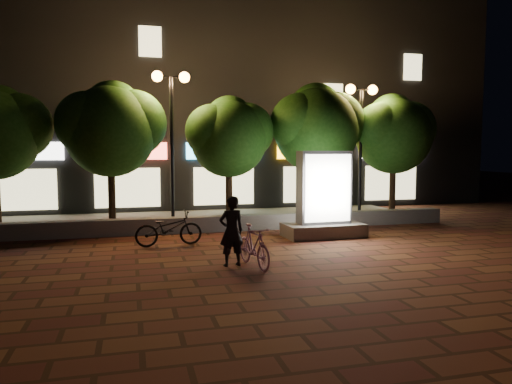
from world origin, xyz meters
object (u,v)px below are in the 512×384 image
object	(u,v)px
tree_mid	(230,134)
ad_kiosk	(324,202)
street_lamp_left	(171,109)
rider	(232,231)
tree_left	(112,126)
scooter_parked	(169,228)
tree_right	(317,125)
street_lamp_right	(361,116)
tree_far_right	(394,131)
scooter_pink	(254,246)

from	to	relation	value
tree_mid	ad_kiosk	distance (m)	4.50
street_lamp_left	rider	bearing A→B (deg)	-82.15
tree_left	scooter_parked	bearing A→B (deg)	-65.98
tree_right	street_lamp_left	distance (m)	5.38
street_lamp_left	street_lamp_right	size ratio (longest dim) A/B	1.04
tree_right	street_lamp_left	xyz separation A→B (m)	(-5.36, -0.26, 0.46)
tree_far_right	scooter_pink	bearing A→B (deg)	-138.47
street_lamp_right	scooter_parked	bearing A→B (deg)	-156.39
tree_left	scooter_parked	size ratio (longest dim) A/B	2.66
tree_mid	ad_kiosk	xyz separation A→B (m)	(2.24, -3.25, -2.16)
scooter_parked	tree_left	bearing A→B (deg)	18.65
street_lamp_left	rider	world-z (taller)	street_lamp_left
scooter_parked	street_lamp_right	bearing A→B (deg)	-71.76
tree_far_right	scooter_pink	distance (m)	10.15
tree_right	scooter_parked	distance (m)	7.40
tree_right	ad_kiosk	size ratio (longest dim) A/B	1.94
ad_kiosk	scooter_parked	size ratio (longest dim) A/B	1.42
tree_mid	tree_far_right	xyz separation A→B (m)	(6.50, 0.00, 0.15)
street_lamp_right	tree_left	bearing A→B (deg)	178.32
tree_far_right	street_lamp_right	size ratio (longest dim) A/B	0.96
scooter_pink	scooter_parked	bearing A→B (deg)	108.93
tree_right	ad_kiosk	bearing A→B (deg)	-108.15
scooter_parked	tree_right	bearing A→B (deg)	-64.07
rider	tree_right	bearing A→B (deg)	-135.00
scooter_parked	rider	bearing A→B (deg)	-161.27
tree_mid	street_lamp_left	bearing A→B (deg)	-172.69
tree_right	scooter_parked	bearing A→B (deg)	-148.70
street_lamp_left	tree_right	bearing A→B (deg)	2.81
scooter_parked	tree_mid	bearing A→B (deg)	-40.30
ad_kiosk	tree_mid	bearing A→B (deg)	124.58
rider	scooter_parked	size ratio (longest dim) A/B	0.87
ad_kiosk	rider	world-z (taller)	ad_kiosk
street_lamp_left	street_lamp_right	bearing A→B (deg)	0.00
tree_left	street_lamp_right	distance (m)	8.96
tree_mid	scooter_parked	size ratio (longest dim) A/B	2.45
street_lamp_right	rider	world-z (taller)	street_lamp_right
street_lamp_left	ad_kiosk	size ratio (longest dim) A/B	1.98
tree_far_right	scooter_parked	distance (m)	10.02
street_lamp_right	scooter_pink	world-z (taller)	street_lamp_right
tree_right	rider	xyz separation A→B (m)	(-4.54, -6.19, -2.76)
street_lamp_right	scooter_parked	size ratio (longest dim) A/B	2.71
ad_kiosk	scooter_parked	world-z (taller)	ad_kiosk
street_lamp_left	rider	xyz separation A→B (m)	(0.82, -5.93, -3.22)
tree_right	ad_kiosk	xyz separation A→B (m)	(-1.07, -3.25, -2.51)
street_lamp_left	scooter_parked	world-z (taller)	street_lamp_left
tree_left	tree_far_right	bearing A→B (deg)	-0.00
tree_mid	rider	size ratio (longest dim) A/B	2.80
tree_far_right	scooter_pink	xyz separation A→B (m)	(-7.28, -6.45, -2.89)
street_lamp_right	scooter_pink	size ratio (longest dim) A/B	3.12
tree_left	street_lamp_right	world-z (taller)	street_lamp_right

